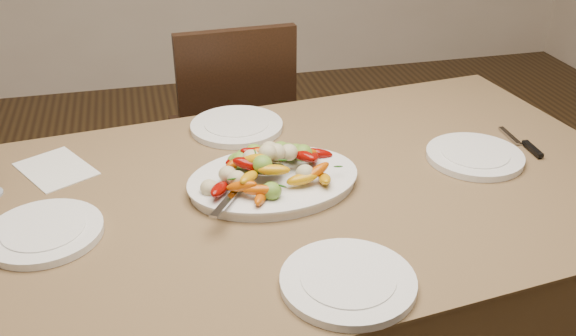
# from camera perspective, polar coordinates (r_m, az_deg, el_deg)

# --- Properties ---
(dining_table) EXTENTS (1.95, 1.24, 0.76)m
(dining_table) POSITION_cam_1_polar(r_m,az_deg,el_deg) (1.82, -0.00, -12.22)
(dining_table) COLOR brown
(dining_table) RESTS_ON ground
(chair_far) EXTENTS (0.44, 0.44, 0.95)m
(chair_far) POSITION_cam_1_polar(r_m,az_deg,el_deg) (2.54, -5.25, 3.04)
(chair_far) COLOR black
(chair_far) RESTS_ON ground
(serving_platter) EXTENTS (0.45, 0.36, 0.02)m
(serving_platter) POSITION_cam_1_polar(r_m,az_deg,el_deg) (1.61, -1.29, -1.29)
(serving_platter) COLOR white
(serving_platter) RESTS_ON dining_table
(roasted_vegetables) EXTENTS (0.37, 0.27, 0.09)m
(roasted_vegetables) POSITION_cam_1_polar(r_m,az_deg,el_deg) (1.58, -1.32, 0.50)
(roasted_vegetables) COLOR #700602
(roasted_vegetables) RESTS_ON serving_platter
(serving_spoon) EXTENTS (0.27, 0.19, 0.03)m
(serving_spoon) POSITION_cam_1_polar(r_m,az_deg,el_deg) (1.54, -3.14, -1.18)
(serving_spoon) COLOR #9EA0A8
(serving_spoon) RESTS_ON serving_platter
(plate_left) EXTENTS (0.26, 0.26, 0.02)m
(plate_left) POSITION_cam_1_polar(r_m,az_deg,el_deg) (1.52, -20.85, -5.40)
(plate_left) COLOR white
(plate_left) RESTS_ON dining_table
(plate_right) EXTENTS (0.26, 0.26, 0.02)m
(plate_right) POSITION_cam_1_polar(r_m,az_deg,el_deg) (1.81, 16.26, 1.00)
(plate_right) COLOR white
(plate_right) RESTS_ON dining_table
(plate_far) EXTENTS (0.27, 0.27, 0.02)m
(plate_far) POSITION_cam_1_polar(r_m,az_deg,el_deg) (1.91, -4.58, 3.70)
(plate_far) COLOR white
(plate_far) RESTS_ON dining_table
(plate_near) EXTENTS (0.27, 0.27, 0.02)m
(plate_near) POSITION_cam_1_polar(r_m,az_deg,el_deg) (1.29, 5.35, -10.05)
(plate_near) COLOR white
(plate_near) RESTS_ON dining_table
(menu_card) EXTENTS (0.23, 0.26, 0.00)m
(menu_card) POSITION_cam_1_polar(r_m,az_deg,el_deg) (1.80, -19.94, -0.08)
(menu_card) COLOR silver
(menu_card) RESTS_ON dining_table
(table_knife) EXTENTS (0.03, 0.20, 0.01)m
(table_knife) POSITION_cam_1_polar(r_m,az_deg,el_deg) (1.93, 20.07, 2.04)
(table_knife) COLOR #9EA0A8
(table_knife) RESTS_ON dining_table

